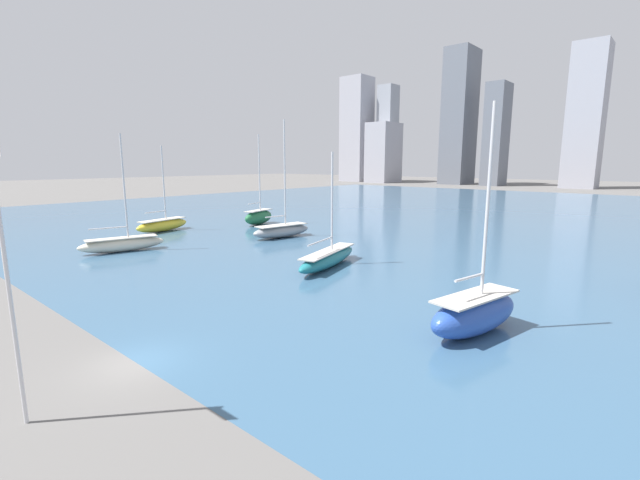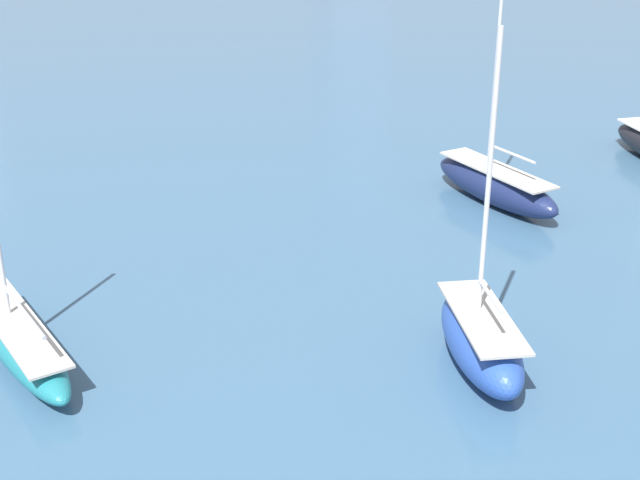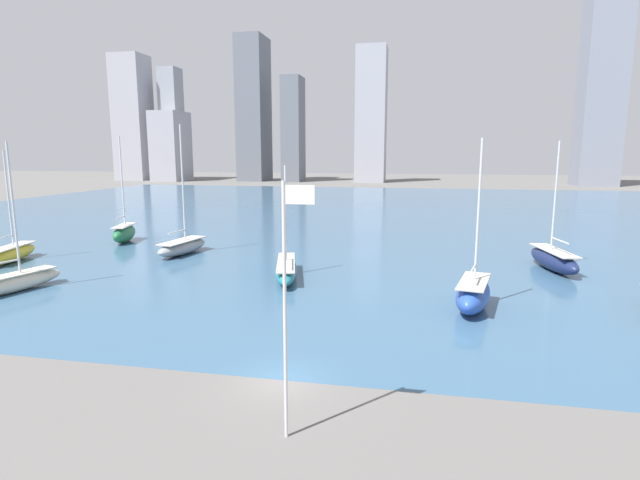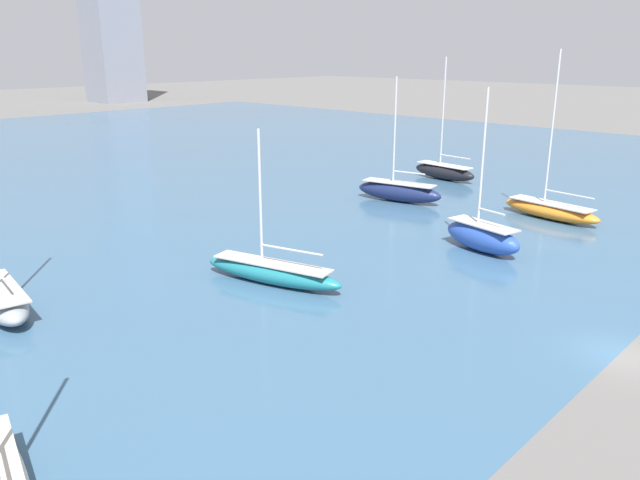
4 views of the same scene
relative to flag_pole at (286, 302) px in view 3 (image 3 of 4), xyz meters
name	(u,v)px [view 3 (image 3 of 4)]	position (x,y,z in m)	size (l,w,h in m)	color
ground_plane	(281,380)	(-1.62, 4.77, -5.56)	(500.00, 500.00, 0.00)	#605E5B
harbor_water	(384,214)	(-1.62, 74.77, -5.55)	(180.00, 140.00, 0.00)	#385B7A
flag_pole	(286,302)	(0.00, 0.00, 0.00)	(1.24, 0.14, 10.16)	silver
distant_city_skyline	(314,112)	(-36.03, 173.69, 20.83)	(187.26, 23.19, 69.99)	#9E9EA8
sailboat_green	(124,233)	(-31.66, 38.46, -4.36)	(3.49, 6.65, 13.20)	#236B3D
sailboat_navy	(553,259)	(17.67, 32.84, -4.50)	(3.82, 9.37, 12.28)	#19234C
sailboat_cream	(14,282)	(-27.28, 15.96, -4.70)	(3.86, 8.57, 12.04)	beige
sailboat_teal	(286,269)	(-6.83, 24.93, -4.75)	(4.40, 10.42, 10.06)	#1E757F
sailboat_gray	(182,246)	(-20.93, 32.84, -4.65)	(3.66, 8.37, 14.20)	gray
sailboat_blue	(473,294)	(8.84, 18.46, -4.39)	(3.64, 7.16, 12.17)	#284CA8
sailboat_yellow	(11,253)	(-36.54, 25.66, -4.65)	(3.74, 8.49, 11.37)	yellow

